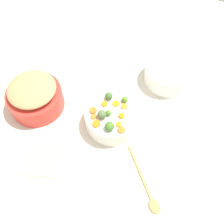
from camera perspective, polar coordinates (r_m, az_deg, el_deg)
The scene contains 21 objects.
tabletop at distance 1.32m, azimuth 0.99°, elevation -2.44°, with size 2.40×2.40×0.02m, color beige.
serving_bowl_carrots at distance 1.26m, azimuth -0.00°, elevation -1.43°, with size 0.26×0.26×0.10m, color white.
metal_pot at distance 1.37m, azimuth -16.53°, elevation 2.78°, with size 0.28×0.28×0.11m, color red.
stuffing_mound at distance 1.31m, azimuth -17.41°, elevation 4.87°, with size 0.24×0.24×0.05m, color tan.
carrot_slice_0 at distance 1.23m, azimuth -4.20°, elevation 0.35°, with size 0.04×0.04×0.01m, color orange.
carrot_slice_1 at distance 1.21m, azimuth 2.12°, elevation -0.85°, with size 0.03×0.03×0.01m, color orange.
carrot_slice_2 at distance 1.24m, azimuth 2.69°, elevation 1.25°, with size 0.03×0.03×0.01m, color orange.
carrot_slice_3 at distance 1.17m, azimuth 2.09°, elevation -3.99°, with size 0.03×0.03×0.01m, color orange.
carrot_slice_4 at distance 1.19m, azimuth -3.51°, elevation -2.60°, with size 0.04×0.04×0.01m, color orange.
carrot_slice_5 at distance 1.18m, azimuth 1.46°, elevation -2.74°, with size 0.03×0.03×0.01m, color orange.
carrot_slice_6 at distance 1.21m, azimuth -4.08°, elevation -1.02°, with size 0.03×0.03×0.01m, color orange.
carrot_slice_7 at distance 1.25m, azimuth 0.89°, elevation 1.87°, with size 0.04×0.04×0.01m, color orange.
carrot_slice_8 at distance 1.24m, azimuth -1.69°, elevation 1.80°, with size 0.03×0.03×0.01m, color orange.
brussels_sprout_0 at distance 1.16m, azimuth -0.40°, elevation -3.24°, with size 0.04×0.04×0.04m, color #487929.
brussels_sprout_1 at distance 1.25m, azimuth -0.71°, elevation 3.58°, with size 0.04×0.04×0.04m, color #436E30.
brussels_sprout_2 at distance 1.25m, azimuth 2.83°, elevation 2.76°, with size 0.03×0.03×0.03m, color #548624.
brussels_sprout_3 at distance 1.20m, azimuth -0.82°, elevation -0.18°, with size 0.03×0.03×0.03m, color #4D852A.
brussels_sprout_4 at distance 1.19m, azimuth -2.25°, elevation -0.55°, with size 0.04×0.04×0.04m, color #526C3D.
wooden_spoon at distance 1.18m, azimuth 8.12°, elevation -17.20°, with size 0.23×0.27×0.01m.
casserole_dish at distance 1.46m, azimuth 12.28°, elevation 8.23°, with size 0.26×0.26×0.10m, color white.
dish_towel at distance 1.26m, azimuth -15.15°, elevation -10.43°, with size 0.16×0.15×0.01m, color #C5B58E.
Camera 1 is at (0.21, -0.62, 1.15)m, focal length 41.22 mm.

